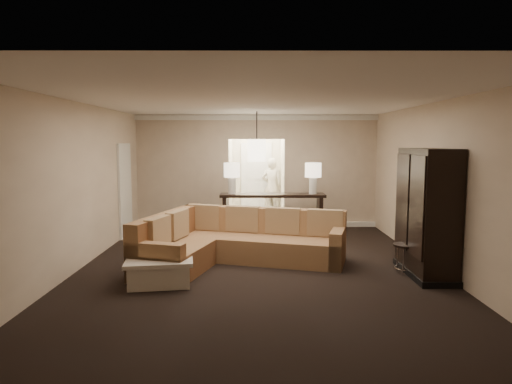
{
  "coord_description": "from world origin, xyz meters",
  "views": [
    {
      "loc": [
        -0.05,
        -7.41,
        2.14
      ],
      "look_at": [
        -0.02,
        1.2,
        1.19
      ],
      "focal_mm": 32.0,
      "sensor_mm": 36.0,
      "label": 1
    }
  ],
  "objects_px": {
    "drink_table": "(405,252)",
    "person": "(272,184)",
    "console_table": "(272,210)",
    "sectional_sofa": "(232,242)",
    "armoire": "(427,215)",
    "coffee_table": "(160,269)"
  },
  "relations": [
    {
      "from": "drink_table",
      "to": "person",
      "type": "bearing_deg",
      "value": 108.68
    },
    {
      "from": "console_table",
      "to": "drink_table",
      "type": "bearing_deg",
      "value": -57.91
    },
    {
      "from": "sectional_sofa",
      "to": "person",
      "type": "bearing_deg",
      "value": 95.93
    },
    {
      "from": "sectional_sofa",
      "to": "drink_table",
      "type": "bearing_deg",
      "value": 3.19
    },
    {
      "from": "armoire",
      "to": "drink_table",
      "type": "bearing_deg",
      "value": 162.51
    },
    {
      "from": "person",
      "to": "sectional_sofa",
      "type": "bearing_deg",
      "value": 97.26
    },
    {
      "from": "sectional_sofa",
      "to": "console_table",
      "type": "xyz_separation_m",
      "value": [
        0.82,
        2.61,
        0.19
      ]
    },
    {
      "from": "coffee_table",
      "to": "drink_table",
      "type": "bearing_deg",
      "value": 6.53
    },
    {
      "from": "sectional_sofa",
      "to": "drink_table",
      "type": "xyz_separation_m",
      "value": [
        2.85,
        -0.64,
        -0.02
      ]
    },
    {
      "from": "armoire",
      "to": "drink_table",
      "type": "xyz_separation_m",
      "value": [
        -0.29,
        0.09,
        -0.63
      ]
    },
    {
      "from": "sectional_sofa",
      "to": "armoire",
      "type": "distance_m",
      "value": 3.28
    },
    {
      "from": "coffee_table",
      "to": "armoire",
      "type": "xyz_separation_m",
      "value": [
        4.19,
        0.35,
        0.77
      ]
    },
    {
      "from": "drink_table",
      "to": "person",
      "type": "height_order",
      "value": "person"
    },
    {
      "from": "console_table",
      "to": "drink_table",
      "type": "relative_size",
      "value": 5.0
    },
    {
      "from": "coffee_table",
      "to": "console_table",
      "type": "xyz_separation_m",
      "value": [
        1.86,
        3.7,
        0.35
      ]
    },
    {
      "from": "sectional_sofa",
      "to": "console_table",
      "type": "bearing_deg",
      "value": 88.51
    },
    {
      "from": "console_table",
      "to": "armoire",
      "type": "height_order",
      "value": "armoire"
    },
    {
      "from": "coffee_table",
      "to": "drink_table",
      "type": "relative_size",
      "value": 2.32
    },
    {
      "from": "sectional_sofa",
      "to": "drink_table",
      "type": "height_order",
      "value": "sectional_sofa"
    },
    {
      "from": "console_table",
      "to": "armoire",
      "type": "distance_m",
      "value": 4.09
    },
    {
      "from": "armoire",
      "to": "person",
      "type": "height_order",
      "value": "armoire"
    },
    {
      "from": "console_table",
      "to": "drink_table",
      "type": "height_order",
      "value": "console_table"
    }
  ]
}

